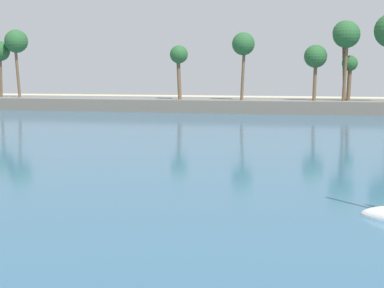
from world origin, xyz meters
The scene contains 2 objects.
sea centered at (0.00, 65.62, 0.03)m, with size 220.00×112.33×0.06m, color #33607F.
palm_headland centered at (3.37, 81.63, 4.49)m, with size 103.41×6.85×13.58m.
Camera 1 is at (2.65, 0.11, 6.35)m, focal length 54.73 mm.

